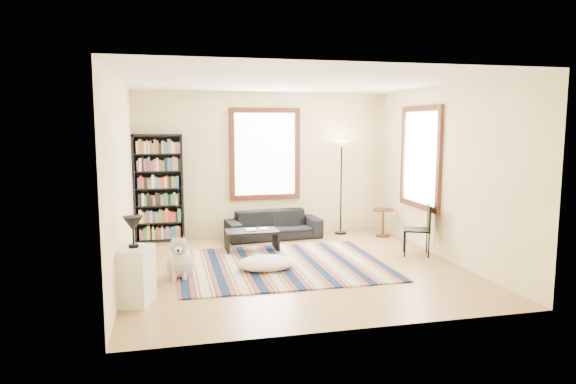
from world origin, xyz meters
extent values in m
cube|color=#A2704A|center=(0.00, 0.00, -0.05)|extent=(5.00, 5.00, 0.10)
cube|color=white|center=(0.00, 0.00, 2.85)|extent=(5.00, 5.00, 0.10)
cube|color=#FFE3AB|center=(0.00, 2.55, 1.40)|extent=(5.00, 0.10, 2.80)
cube|color=#FFE3AB|center=(0.00, -2.55, 1.40)|extent=(5.00, 0.10, 2.80)
cube|color=#FFE3AB|center=(-2.55, 0.00, 1.40)|extent=(0.10, 5.00, 2.80)
cube|color=#FFE3AB|center=(2.55, 0.00, 1.40)|extent=(0.10, 5.00, 2.80)
cube|color=white|center=(0.00, 2.47, 1.60)|extent=(1.20, 0.06, 1.60)
cube|color=white|center=(2.47, 0.80, 1.60)|extent=(0.06, 1.20, 1.60)
cube|color=#0B1C3A|center=(-0.19, 0.13, 0.01)|extent=(3.19, 2.55, 0.02)
imported|color=black|center=(0.08, 2.05, 0.26)|extent=(0.85, 1.85, 0.53)
cube|color=black|center=(-2.05, 2.32, 1.00)|extent=(0.90, 0.30, 2.00)
cube|color=black|center=(-0.49, 1.18, 0.18)|extent=(0.95, 0.59, 0.36)
imported|color=beige|center=(-0.59, 1.18, 0.37)|extent=(0.17, 0.23, 0.02)
imported|color=beige|center=(-0.34, 1.23, 0.37)|extent=(0.17, 0.22, 0.02)
ellipsoid|color=beige|center=(-0.48, -0.07, 0.11)|extent=(0.95, 0.78, 0.21)
cylinder|color=#4E1C13|center=(2.20, 1.72, 0.27)|extent=(0.48, 0.48, 0.54)
cube|color=black|center=(2.15, 0.25, 0.43)|extent=(0.54, 0.53, 0.86)
cube|color=white|center=(-2.30, -1.12, 0.35)|extent=(0.50, 0.58, 0.70)
camera|label=1|loc=(-1.87, -7.44, 2.17)|focal=32.00mm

